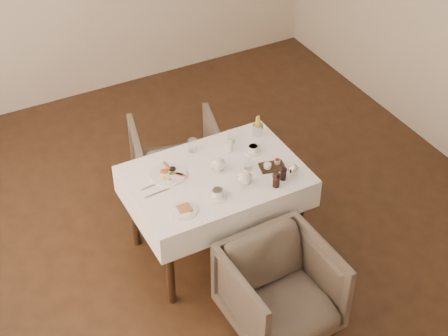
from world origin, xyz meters
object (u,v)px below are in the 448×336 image
breakfast_plate (168,174)px  teapot_centre (218,163)px  table (216,186)px  armchair_near (281,290)px  armchair_far (177,160)px

breakfast_plate → teapot_centre: size_ratio=1.80×
table → armchair_near: 0.92m
table → armchair_far: (0.03, 0.78, -0.30)m
teapot_centre → armchair_far: bearing=74.4°
armchair_far → table: bearing=101.1°
breakfast_plate → teapot_centre: bearing=4.2°
breakfast_plate → teapot_centre: teapot_centre is taller
teapot_centre → table: bearing=-157.7°
breakfast_plate → teapot_centre: 0.38m
armchair_near → teapot_centre: (-0.01, 0.90, 0.49)m
armchair_near → armchair_far: size_ratio=0.98×
breakfast_plate → armchair_near: bearing=-47.8°
armchair_near → table: bearing=91.8°
table → armchair_near: bearing=-86.5°
armchair_far → teapot_centre: teapot_centre is taller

